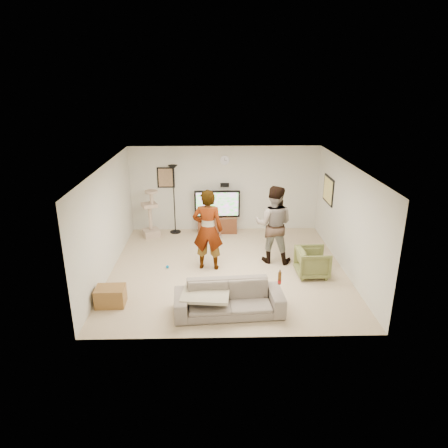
{
  "coord_description": "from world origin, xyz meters",
  "views": [
    {
      "loc": [
        -0.31,
        -8.8,
        4.29
      ],
      "look_at": [
        -0.08,
        0.2,
        1.07
      ],
      "focal_mm": 32.59,
      "sensor_mm": 36.0,
      "label": 1
    }
  ],
  "objects_px": {
    "tv": "(217,204)",
    "beer_bottle": "(280,278)",
    "person_left": "(208,230)",
    "sofa": "(229,299)",
    "cat_tree": "(150,213)",
    "armchair": "(312,262)",
    "person_right": "(274,224)",
    "floor_lamp": "(174,200)",
    "side_table": "(111,296)",
    "tv_stand": "(217,224)"
  },
  "relations": [
    {
      "from": "tv_stand",
      "to": "floor_lamp",
      "type": "height_order",
      "value": "floor_lamp"
    },
    {
      "from": "person_left",
      "to": "sofa",
      "type": "distance_m",
      "value": 2.16
    },
    {
      "from": "tv_stand",
      "to": "person_right",
      "type": "xyz_separation_m",
      "value": [
        1.35,
        -2.08,
        0.73
      ]
    },
    {
      "from": "tv_stand",
      "to": "armchair",
      "type": "xyz_separation_m",
      "value": [
        2.15,
        -2.9,
        0.09
      ]
    },
    {
      "from": "sofa",
      "to": "beer_bottle",
      "type": "height_order",
      "value": "beer_bottle"
    },
    {
      "from": "beer_bottle",
      "to": "side_table",
      "type": "relative_size",
      "value": 0.43
    },
    {
      "from": "tv_stand",
      "to": "cat_tree",
      "type": "relative_size",
      "value": 0.82
    },
    {
      "from": "person_right",
      "to": "sofa",
      "type": "distance_m",
      "value": 2.72
    },
    {
      "from": "tv",
      "to": "person_right",
      "type": "xyz_separation_m",
      "value": [
        1.35,
        -2.08,
        0.1
      ]
    },
    {
      "from": "tv_stand",
      "to": "sofa",
      "type": "xyz_separation_m",
      "value": [
        0.18,
        -4.45,
        0.07
      ]
    },
    {
      "from": "armchair",
      "to": "floor_lamp",
      "type": "bearing_deg",
      "value": 47.88
    },
    {
      "from": "tv_stand",
      "to": "beer_bottle",
      "type": "bearing_deg",
      "value": -75.64
    },
    {
      "from": "floor_lamp",
      "to": "side_table",
      "type": "distance_m",
      "value": 4.26
    },
    {
      "from": "tv_stand",
      "to": "floor_lamp",
      "type": "distance_m",
      "value": 1.46
    },
    {
      "from": "tv_stand",
      "to": "side_table",
      "type": "xyz_separation_m",
      "value": [
        -2.18,
        -4.09,
        -0.05
      ]
    },
    {
      "from": "sofa",
      "to": "side_table",
      "type": "bearing_deg",
      "value": 167.28
    },
    {
      "from": "tv",
      "to": "beer_bottle",
      "type": "relative_size",
      "value": 5.28
    },
    {
      "from": "person_left",
      "to": "floor_lamp",
      "type": "bearing_deg",
      "value": -60.93
    },
    {
      "from": "cat_tree",
      "to": "side_table",
      "type": "bearing_deg",
      "value": -94.01
    },
    {
      "from": "cat_tree",
      "to": "sofa",
      "type": "distance_m",
      "value": 4.65
    },
    {
      "from": "side_table",
      "to": "armchair",
      "type": "bearing_deg",
      "value": 15.37
    },
    {
      "from": "sofa",
      "to": "beer_bottle",
      "type": "relative_size",
      "value": 8.35
    },
    {
      "from": "person_left",
      "to": "sofa",
      "type": "xyz_separation_m",
      "value": [
        0.42,
        -2.01,
        -0.67
      ]
    },
    {
      "from": "floor_lamp",
      "to": "cat_tree",
      "type": "height_order",
      "value": "floor_lamp"
    },
    {
      "from": "floor_lamp",
      "to": "side_table",
      "type": "xyz_separation_m",
      "value": [
        -0.94,
        -4.08,
        -0.81
      ]
    },
    {
      "from": "person_right",
      "to": "beer_bottle",
      "type": "relative_size",
      "value": 7.7
    },
    {
      "from": "floor_lamp",
      "to": "side_table",
      "type": "height_order",
      "value": "floor_lamp"
    },
    {
      "from": "beer_bottle",
      "to": "side_table",
      "type": "distance_m",
      "value": 3.38
    },
    {
      "from": "cat_tree",
      "to": "floor_lamp",
      "type": "bearing_deg",
      "value": 24.06
    },
    {
      "from": "sofa",
      "to": "beer_bottle",
      "type": "distance_m",
      "value": 1.05
    },
    {
      "from": "tv",
      "to": "cat_tree",
      "type": "height_order",
      "value": "cat_tree"
    },
    {
      "from": "person_left",
      "to": "beer_bottle",
      "type": "relative_size",
      "value": 7.77
    },
    {
      "from": "cat_tree",
      "to": "beer_bottle",
      "type": "distance_m",
      "value": 5.14
    },
    {
      "from": "side_table",
      "to": "person_right",
      "type": "bearing_deg",
      "value": 29.72
    },
    {
      "from": "beer_bottle",
      "to": "tv_stand",
      "type": "bearing_deg",
      "value": 104.36
    },
    {
      "from": "cat_tree",
      "to": "person_right",
      "type": "relative_size",
      "value": 0.72
    },
    {
      "from": "tv",
      "to": "side_table",
      "type": "xyz_separation_m",
      "value": [
        -2.18,
        -4.09,
        -0.67
      ]
    },
    {
      "from": "floor_lamp",
      "to": "sofa",
      "type": "height_order",
      "value": "floor_lamp"
    },
    {
      "from": "floor_lamp",
      "to": "person_left",
      "type": "xyz_separation_m",
      "value": [
        1.0,
        -2.43,
        -0.03
      ]
    },
    {
      "from": "floor_lamp",
      "to": "cat_tree",
      "type": "relative_size",
      "value": 1.45
    },
    {
      "from": "cat_tree",
      "to": "armchair",
      "type": "height_order",
      "value": "cat_tree"
    },
    {
      "from": "floor_lamp",
      "to": "person_right",
      "type": "distance_m",
      "value": 3.31
    },
    {
      "from": "sofa",
      "to": "person_left",
      "type": "bearing_deg",
      "value": 97.77
    },
    {
      "from": "sofa",
      "to": "cat_tree",
      "type": "bearing_deg",
      "value": 112.76
    },
    {
      "from": "person_right",
      "to": "side_table",
      "type": "xyz_separation_m",
      "value": [
        -3.52,
        -2.01,
        -0.77
      ]
    },
    {
      "from": "tv_stand",
      "to": "person_left",
      "type": "relative_size",
      "value": 0.59
    },
    {
      "from": "tv",
      "to": "person_right",
      "type": "bearing_deg",
      "value": -57.01
    },
    {
      "from": "floor_lamp",
      "to": "sofa",
      "type": "bearing_deg",
      "value": -72.25
    },
    {
      "from": "floor_lamp",
      "to": "armchair",
      "type": "height_order",
      "value": "floor_lamp"
    },
    {
      "from": "tv",
      "to": "armchair",
      "type": "distance_m",
      "value": 3.65
    }
  ]
}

